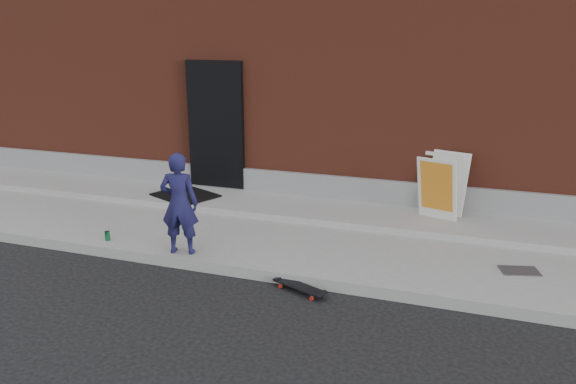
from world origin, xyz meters
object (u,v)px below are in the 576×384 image
at_px(child, 179,204).
at_px(soda_can, 107,236).
at_px(pizza_sign, 442,186).
at_px(skateboard, 300,287).

height_order(child, soda_can, child).
distance_m(child, pizza_sign, 3.97).
bearing_deg(pizza_sign, soda_can, -152.24).
xyz_separation_m(pizza_sign, soda_can, (-4.41, -2.32, -0.53)).
bearing_deg(skateboard, pizza_sign, 62.37).
relative_size(skateboard, soda_can, 5.37).
distance_m(pizza_sign, soda_can, 5.01).
relative_size(child, skateboard, 1.90).
distance_m(skateboard, soda_can, 3.03).
bearing_deg(soda_can, child, -2.36).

